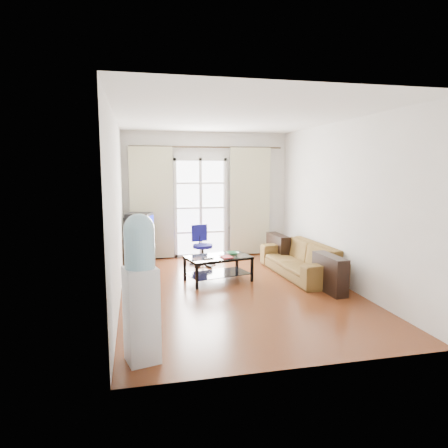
# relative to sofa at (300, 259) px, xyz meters

# --- Properties ---
(floor) EXTENTS (5.20, 5.20, 0.00)m
(floor) POSITION_rel_sofa_xyz_m (-1.36, -0.60, -0.30)
(floor) COLOR brown
(floor) RESTS_ON ground
(ceiling) EXTENTS (5.20, 5.20, 0.00)m
(ceiling) POSITION_rel_sofa_xyz_m (-1.36, -0.60, 2.40)
(ceiling) COLOR white
(ceiling) RESTS_ON wall_back
(wall_back) EXTENTS (3.60, 0.02, 2.70)m
(wall_back) POSITION_rel_sofa_xyz_m (-1.36, 2.00, 1.05)
(wall_back) COLOR silver
(wall_back) RESTS_ON floor
(wall_front) EXTENTS (3.60, 0.02, 2.70)m
(wall_front) POSITION_rel_sofa_xyz_m (-1.36, -3.20, 1.05)
(wall_front) COLOR silver
(wall_front) RESTS_ON floor
(wall_left) EXTENTS (0.02, 5.20, 2.70)m
(wall_left) POSITION_rel_sofa_xyz_m (-3.16, -0.60, 1.05)
(wall_left) COLOR silver
(wall_left) RESTS_ON floor
(wall_right) EXTENTS (0.02, 5.20, 2.70)m
(wall_right) POSITION_rel_sofa_xyz_m (0.44, -0.60, 1.05)
(wall_right) COLOR silver
(wall_right) RESTS_ON floor
(french_door) EXTENTS (1.16, 0.06, 2.15)m
(french_door) POSITION_rel_sofa_xyz_m (-1.51, 1.94, 0.78)
(french_door) COLOR white
(french_door) RESTS_ON wall_back
(curtain_rod) EXTENTS (3.30, 0.04, 0.04)m
(curtain_rod) POSITION_rel_sofa_xyz_m (-1.36, 1.90, 2.08)
(curtain_rod) COLOR #4C3F2D
(curtain_rod) RESTS_ON wall_back
(curtain_left) EXTENTS (0.90, 0.07, 2.35)m
(curtain_left) POSITION_rel_sofa_xyz_m (-2.56, 1.88, 0.90)
(curtain_left) COLOR beige
(curtain_left) RESTS_ON curtain_rod
(curtain_right) EXTENTS (0.90, 0.07, 2.35)m
(curtain_right) POSITION_rel_sofa_xyz_m (-0.41, 1.88, 0.90)
(curtain_right) COLOR beige
(curtain_right) RESTS_ON curtain_rod
(radiator) EXTENTS (0.64, 0.12, 0.64)m
(radiator) POSITION_rel_sofa_xyz_m (-0.56, 1.90, 0.03)
(radiator) COLOR gray
(radiator) RESTS_ON floor
(sofa) EXTENTS (2.11, 1.01, 0.59)m
(sofa) POSITION_rel_sofa_xyz_m (0.00, 0.00, 0.00)
(sofa) COLOR brown
(sofa) RESTS_ON floor
(coffee_table) EXTENTS (1.19, 0.85, 0.44)m
(coffee_table) POSITION_rel_sofa_xyz_m (-1.54, -0.06, -0.01)
(coffee_table) COLOR silver
(coffee_table) RESTS_ON floor
(bowl) EXTENTS (0.23, 0.23, 0.05)m
(bowl) POSITION_rel_sofa_xyz_m (-1.27, -0.01, 0.17)
(bowl) COLOR green
(bowl) RESTS_ON coffee_table
(book) EXTENTS (0.22, 0.27, 0.02)m
(book) POSITION_rel_sofa_xyz_m (-1.52, -0.21, 0.15)
(book) COLOR #AE2815
(book) RESTS_ON coffee_table
(remote) EXTENTS (0.16, 0.07, 0.02)m
(remote) POSITION_rel_sofa_xyz_m (-1.74, -0.24, 0.15)
(remote) COLOR black
(remote) RESTS_ON coffee_table
(tv_stand) EXTENTS (0.64, 0.88, 0.60)m
(tv_stand) POSITION_rel_sofa_xyz_m (-2.86, 1.36, 0.01)
(tv_stand) COLOR black
(tv_stand) RESTS_ON floor
(crt_tv) EXTENTS (0.59, 0.60, 0.45)m
(crt_tv) POSITION_rel_sofa_xyz_m (-2.85, 1.40, 0.53)
(crt_tv) COLOR black
(crt_tv) RESTS_ON tv_stand
(task_chair) EXTENTS (0.65, 0.65, 0.81)m
(task_chair) POSITION_rel_sofa_xyz_m (-1.63, 1.09, -0.06)
(task_chair) COLOR black
(task_chair) RESTS_ON floor
(water_cooler) EXTENTS (0.37, 0.37, 1.51)m
(water_cooler) POSITION_rel_sofa_xyz_m (-2.87, -2.72, 0.49)
(water_cooler) COLOR silver
(water_cooler) RESTS_ON floor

